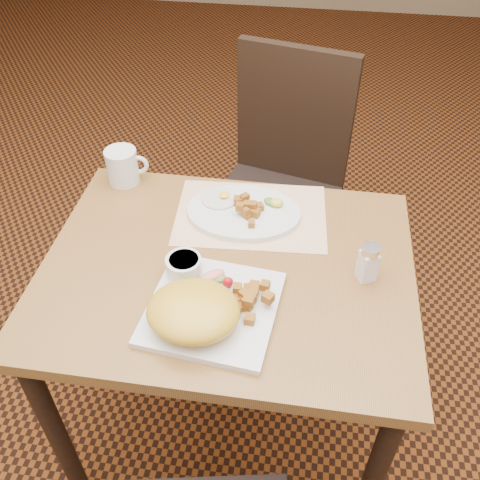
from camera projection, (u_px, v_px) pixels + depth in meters
The scene contains 15 objects.
ground at pixel (231, 422), 1.80m from camera, with size 8.00×8.00×0.00m, color black.
table at pixel (228, 296), 1.37m from camera, with size 0.90×0.70×0.75m.
chair_far at pixel (281, 174), 1.94m from camera, with size 0.51×0.52×0.97m.
placemat at pixel (251, 215), 1.44m from camera, with size 0.40×0.28×0.00m, color white.
plate_square at pixel (213, 308), 1.19m from camera, with size 0.28×0.28×0.02m, color silver.
plate_oval at pixel (244, 212), 1.43m from camera, with size 0.30×0.23×0.02m, color silver, non-canonical shape.
hollandaise_mound at pixel (193, 311), 1.13m from camera, with size 0.20×0.18×0.07m.
ramekin at pixel (184, 266), 1.24m from camera, with size 0.08×0.08×0.05m.
garnish_sq at pixel (217, 278), 1.23m from camera, with size 0.09×0.06×0.03m.
fried_egg at pixel (220, 198), 1.46m from camera, with size 0.10×0.10×0.02m.
garnish_ov at pixel (274, 202), 1.43m from camera, with size 0.06×0.05×0.02m.
salt_shaker at pixel (368, 262), 1.23m from camera, with size 0.06×0.06×0.10m.
coffee_mug at pixel (123, 166), 1.52m from camera, with size 0.12×0.09×0.10m.
home_fries_sq at pixel (248, 299), 1.18m from camera, with size 0.10×0.12×0.04m.
home_fries_ov at pixel (248, 209), 1.41m from camera, with size 0.09×0.11×0.04m.
Camera 1 is at (0.17, -0.90, 1.67)m, focal length 40.00 mm.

